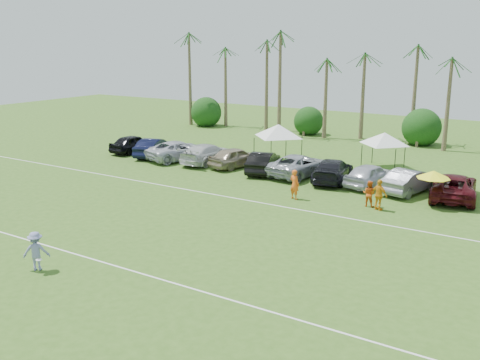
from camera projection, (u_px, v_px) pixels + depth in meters
The scene contains 31 objects.
ground at pixel (54, 273), 23.40m from camera, with size 120.00×120.00×0.00m, color #375D1C.
field_lines at pixel (170, 223), 29.97m from camera, with size 80.00×12.10×0.01m.
palm_tree_0 at pixel (184, 62), 64.01m from camera, with size 2.40×2.40×8.90m.
palm_tree_1 at pixel (219, 55), 61.23m from camera, with size 2.40×2.40×9.90m.
palm_tree_2 at pixel (256, 48), 58.45m from camera, with size 2.40×2.40×10.90m.
palm_tree_3 at pixel (289, 40), 56.19m from camera, with size 2.40×2.40×11.90m.
palm_tree_4 at pixel (323, 66), 54.79m from camera, with size 2.40×2.40×8.90m.
palm_tree_5 at pixel (362, 57), 52.52m from camera, with size 2.40×2.40×9.90m.
palm_tree_6 at pixel (403, 49), 50.25m from camera, with size 2.40×2.40×10.90m.
palm_tree_7 at pixel (448, 39), 47.99m from camera, with size 2.40×2.40×11.90m.
bush_tree_0 at pixel (210, 110), 64.72m from camera, with size 4.00×4.00×4.00m.
bush_tree_1 at pixel (308, 118), 58.06m from camera, with size 4.00×4.00×4.00m.
bush_tree_2 at pixel (421, 127), 51.91m from camera, with size 4.00×4.00×4.00m.
sideline_player_a at pixel (295, 184), 34.26m from camera, with size 0.71×0.46×1.94m, color orange.
sideline_player_b at pixel (369, 194), 32.75m from camera, with size 0.79×0.62×1.63m, color #D95A18.
sideline_player_c at pixel (379, 195), 31.98m from camera, with size 1.11×0.46×1.90m, color orange.
canopy_tent_left at pixel (279, 124), 44.51m from camera, with size 4.57×4.57×3.70m.
canopy_tent_right at pixel (385, 133), 42.30m from camera, with size 4.14×4.14×3.35m.
market_umbrella at pixel (434, 174), 32.44m from camera, with size 2.03×2.03×2.26m.
frisbee_player at pixel (36, 251), 23.56m from camera, with size 1.31×1.24×1.78m.
parked_car_0 at pixel (133, 144), 48.87m from camera, with size 1.93×4.79×1.63m, color black.
parked_car_1 at pixel (154, 147), 47.11m from camera, with size 1.73×4.95×1.63m, color black.
parked_car_2 at pixel (179, 150), 45.77m from camera, with size 2.71×5.87×1.63m, color silver.
parked_car_3 at pixel (208, 153), 44.52m from camera, with size 2.29×5.62×1.63m, color silver.
parked_car_4 at pixel (236, 157), 43.09m from camera, with size 1.93×4.79×1.63m, color gray.
parked_car_5 at pixel (263, 162), 41.33m from camera, with size 1.73×4.95×1.63m, color black.
parked_car_6 at pixel (299, 165), 40.33m from camera, with size 2.71×5.87×1.63m, color #9FA3AB.
parked_car_7 at pixel (332, 170), 38.74m from camera, with size 2.29×5.62×1.63m, color black.
parked_car_8 at pixel (370, 175), 37.35m from camera, with size 1.93×4.79×1.63m, color #B3B5C0.
parked_car_9 at pixel (410, 181), 35.76m from camera, with size 1.73×4.95×1.63m, color gray.
parked_car_10 at pixel (454, 186), 34.41m from camera, with size 2.71×5.87×1.63m, color #460E14.
Camera 1 is at (18.36, -14.04, 9.84)m, focal length 40.00 mm.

